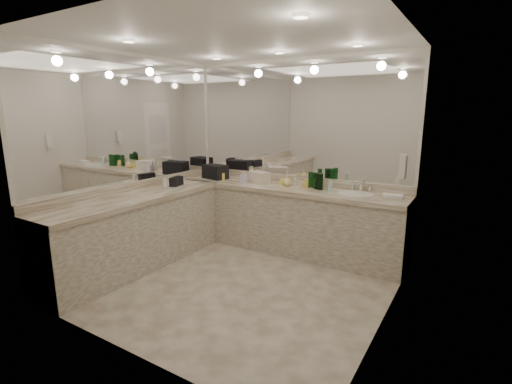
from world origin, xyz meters
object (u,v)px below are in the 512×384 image
Objects in this scene: sink at (356,195)px; soap_bottle_a at (252,174)px; soap_bottle_b at (244,177)px; soap_bottle_c at (287,181)px; hand_towel at (393,196)px; wall_phone at (403,167)px; cream_cosmetic_case at (259,177)px; black_toiletry_bag at (215,172)px.

sink is 2.00× the size of soap_bottle_a.
soap_bottle_b reaches higher than soap_bottle_c.
soap_bottle_a reaches higher than hand_towel.
wall_phone reaches higher than cream_cosmetic_case.
black_toiletry_bag is (-2.14, -0.03, 0.11)m from sink.
sink is at bearing 140.43° from wall_phone.
wall_phone is at bearing 6.67° from cream_cosmetic_case.
cream_cosmetic_case is (-1.99, 0.51, -0.37)m from wall_phone.
sink is 1.53× the size of cream_cosmetic_case.
wall_phone reaches higher than soap_bottle_c.
cream_cosmetic_case is 0.17m from soap_bottle_a.
cream_cosmetic_case is 0.44m from soap_bottle_c.
wall_phone is 2.26m from soap_bottle_b.
soap_bottle_c is at bearing -5.48° from soap_bottle_a.
sink is at bearing 0.90° from black_toiletry_bag.
soap_bottle_c is at bearing 21.19° from cream_cosmetic_case.
soap_bottle_b is (-1.59, -0.09, 0.09)m from sink.
hand_towel is at bearing 108.61° from wall_phone.
wall_phone is 0.66× the size of black_toiletry_bag.
soap_bottle_c is (-1.37, -0.02, 0.06)m from hand_towel.
soap_bottle_a reaches higher than cream_cosmetic_case.
hand_towel is 1.97m from soap_bottle_a.
soap_bottle_a is at bearing 177.40° from sink.
wall_phone is (0.61, -0.50, 0.46)m from sink.
black_toiletry_bag is at bearing -155.41° from cream_cosmetic_case.
sink is 0.95m from soap_bottle_c.
wall_phone is 1.09× the size of soap_bottle_a.
soap_bottle_b is (-0.04, -0.16, -0.02)m from soap_bottle_a.
sink is 1.21× the size of black_toiletry_bag.
soap_bottle_c is (-1.55, 0.51, -0.38)m from wall_phone.
hand_towel is at bearing 4.83° from sink.
wall_phone is 1.63× the size of soap_bottle_c.
soap_bottle_b is 0.65m from soap_bottle_c.
sink is at bearing 3.40° from soap_bottle_b.
soap_bottle_b is at bearing -176.60° from sink.
wall_phone reaches higher than soap_bottle_a.
soap_bottle_c is at bearing 161.74° from wall_phone.
cream_cosmetic_case is (0.75, 0.05, -0.02)m from black_toiletry_bag.
sink is 2.14m from black_toiletry_bag.
hand_towel is 2.02m from soap_bottle_b.
soap_bottle_a is (-1.55, 0.07, 0.11)m from sink.
soap_bottle_c is (0.60, -0.06, -0.04)m from soap_bottle_a.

